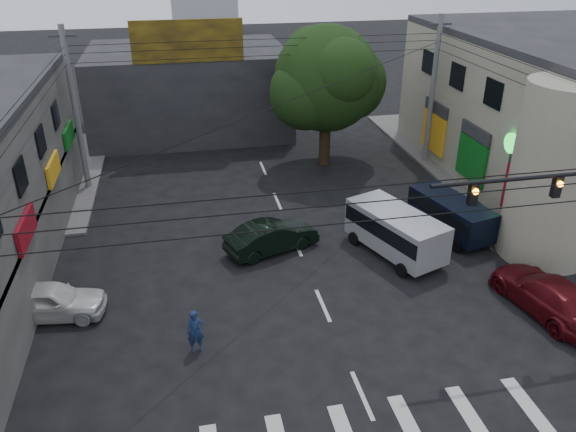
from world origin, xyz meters
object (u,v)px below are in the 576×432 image
object	(u,v)px
utility_pole_far_right	(432,92)
navy_van	(450,217)
maroon_sedan	(548,295)
dark_sedan	(272,237)
silver_minivan	(395,234)
utility_pole_far_left	(76,111)
white_compact	(50,301)
traffic_gantry	(572,213)
traffic_officer	(196,331)
street_tree	(327,79)

from	to	relation	value
utility_pole_far_right	navy_van	distance (m)	10.46
maroon_sedan	dark_sedan	bearing A→B (deg)	-44.12
maroon_sedan	silver_minivan	bearing A→B (deg)	-60.90
utility_pole_far_left	white_compact	bearing A→B (deg)	-90.00
dark_sedan	maroon_sedan	distance (m)	11.90
traffic_gantry	silver_minivan	bearing A→B (deg)	119.36
utility_pole_far_left	dark_sedan	xyz separation A→B (m)	(9.26, -9.26, -3.87)
dark_sedan	silver_minivan	xyz separation A→B (m)	(5.51, -1.43, 0.33)
white_compact	navy_van	bearing A→B (deg)	-72.33
maroon_sedan	utility_pole_far_left	bearing A→B (deg)	-49.44
dark_sedan	navy_van	distance (m)	8.90
traffic_gantry	traffic_officer	size ratio (longest dim) A/B	4.32
silver_minivan	maroon_sedan	bearing A→B (deg)	-162.20
utility_pole_far_left	navy_van	world-z (taller)	utility_pole_far_left
street_tree	traffic_officer	size ratio (longest dim) A/B	5.22
traffic_gantry	maroon_sedan	world-z (taller)	traffic_gantry
white_compact	maroon_sedan	size ratio (longest dim) A/B	0.80
traffic_gantry	dark_sedan	world-z (taller)	traffic_gantry
street_tree	traffic_gantry	bearing A→B (deg)	-78.01
traffic_gantry	utility_pole_far_right	distance (m)	17.21
silver_minivan	white_compact	bearing A→B (deg)	76.61
silver_minivan	navy_van	bearing A→B (deg)	-89.27
street_tree	traffic_gantry	distance (m)	18.42
white_compact	utility_pole_far_left	bearing A→B (deg)	7.72
utility_pole_far_left	maroon_sedan	size ratio (longest dim) A/B	1.70
street_tree	traffic_officer	bearing A→B (deg)	-118.58
utility_pole_far_right	silver_minivan	world-z (taller)	utility_pole_far_right
white_compact	dark_sedan	bearing A→B (deg)	-62.69
traffic_officer	utility_pole_far_left	bearing A→B (deg)	104.50
dark_sedan	traffic_officer	distance (m)	7.52
utility_pole_far_right	maroon_sedan	world-z (taller)	utility_pole_far_right
maroon_sedan	navy_van	distance (m)	6.75
traffic_gantry	utility_pole_far_right	bearing A→B (deg)	81.06
utility_pole_far_right	traffic_gantry	bearing A→B (deg)	-98.94
utility_pole_far_left	silver_minivan	world-z (taller)	utility_pole_far_left
traffic_gantry	maroon_sedan	size ratio (longest dim) A/B	1.33
street_tree	utility_pole_far_right	bearing A→B (deg)	-8.75
utility_pole_far_left	dark_sedan	distance (m)	13.65
street_tree	utility_pole_far_left	size ratio (longest dim) A/B	0.95
silver_minivan	traffic_officer	world-z (taller)	silver_minivan
street_tree	maroon_sedan	xyz separation A→B (m)	(4.53, -17.06, -4.73)
maroon_sedan	navy_van	bearing A→B (deg)	-91.85
street_tree	traffic_gantry	world-z (taller)	street_tree
utility_pole_far_left	maroon_sedan	distance (m)	25.19
silver_minivan	navy_van	size ratio (longest dim) A/B	1.09
street_tree	dark_sedan	size ratio (longest dim) A/B	1.86
utility_pole_far_left	traffic_officer	xyz separation A→B (m)	(5.40, -15.71, -3.77)
traffic_officer	white_compact	bearing A→B (deg)	145.20
traffic_gantry	dark_sedan	distance (m)	12.61
silver_minivan	traffic_officer	xyz separation A→B (m)	(-9.38, -5.02, -0.22)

